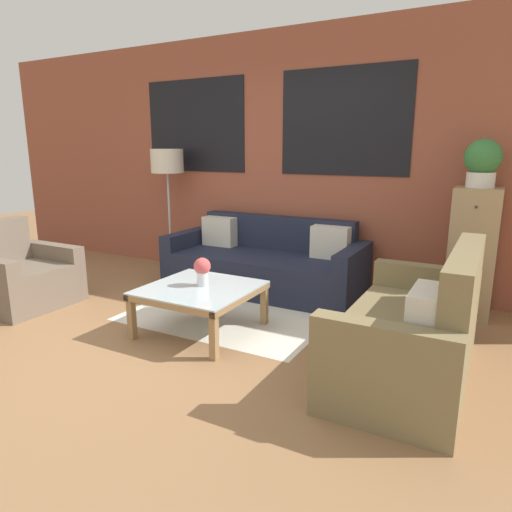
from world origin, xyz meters
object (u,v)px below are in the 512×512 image
(settee_vintage, at_px, (414,335))
(drawer_cabinet, at_px, (472,253))
(flower_vase, at_px, (202,270))
(potted_plant, at_px, (482,162))
(armchair_corner, at_px, (22,278))
(couch_dark, at_px, (265,265))
(floor_lamp, at_px, (167,166))
(coffee_table, at_px, (200,293))

(settee_vintage, relative_size, drawer_cabinet, 1.32)
(flower_vase, bearing_deg, potted_plant, 37.24)
(armchair_corner, bearing_deg, flower_vase, 9.20)
(armchair_corner, distance_m, drawer_cabinet, 4.34)
(potted_plant, relative_size, flower_vase, 1.75)
(couch_dark, xyz_separation_m, floor_lamp, (-1.41, 0.12, 1.04))
(potted_plant, height_order, flower_vase, potted_plant)
(couch_dark, distance_m, flower_vase, 1.32)
(settee_vintage, distance_m, potted_plant, 1.89)
(settee_vintage, height_order, floor_lamp, floor_lamp)
(coffee_table, height_order, floor_lamp, floor_lamp)
(couch_dark, relative_size, flower_vase, 8.95)
(drawer_cabinet, distance_m, potted_plant, 0.82)
(settee_vintage, bearing_deg, armchair_corner, -175.46)
(floor_lamp, bearing_deg, flower_vase, -43.66)
(armchair_corner, relative_size, drawer_cabinet, 0.71)
(armchair_corner, bearing_deg, drawer_cabinet, 24.76)
(floor_lamp, xyz_separation_m, flower_vase, (1.48, -1.41, -0.79))
(potted_plant, bearing_deg, floor_lamp, -178.64)
(couch_dark, height_order, flower_vase, couch_dark)
(coffee_table, bearing_deg, flower_vase, 88.87)
(potted_plant, bearing_deg, drawer_cabinet, -90.00)
(drawer_cabinet, height_order, potted_plant, potted_plant)
(settee_vintage, xyz_separation_m, armchair_corner, (-3.70, -0.29, -0.03))
(coffee_table, relative_size, potted_plant, 2.08)
(drawer_cabinet, bearing_deg, couch_dark, -174.41)
(couch_dark, bearing_deg, drawer_cabinet, 5.59)
(armchair_corner, bearing_deg, couch_dark, 40.43)
(couch_dark, distance_m, potted_plant, 2.34)
(armchair_corner, distance_m, coffee_table, 1.99)
(settee_vintage, xyz_separation_m, flower_vase, (-1.73, 0.02, 0.23))
(settee_vintage, bearing_deg, couch_dark, 143.83)
(settee_vintage, relative_size, armchair_corner, 1.84)
(floor_lamp, bearing_deg, coffee_table, -44.48)
(coffee_table, bearing_deg, potted_plant, 37.97)
(armchair_corner, relative_size, floor_lamp, 0.56)
(settee_vintage, height_order, coffee_table, settee_vintage)
(armchair_corner, height_order, flower_vase, armchair_corner)
(drawer_cabinet, height_order, flower_vase, drawer_cabinet)
(couch_dark, bearing_deg, coffee_table, -86.96)
(armchair_corner, height_order, floor_lamp, floor_lamp)
(potted_plant, distance_m, flower_vase, 2.62)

